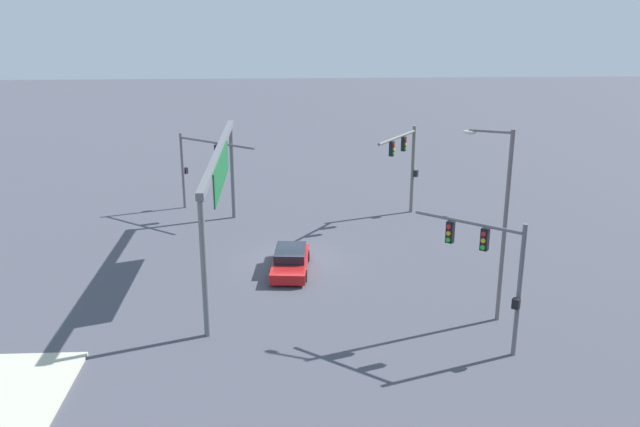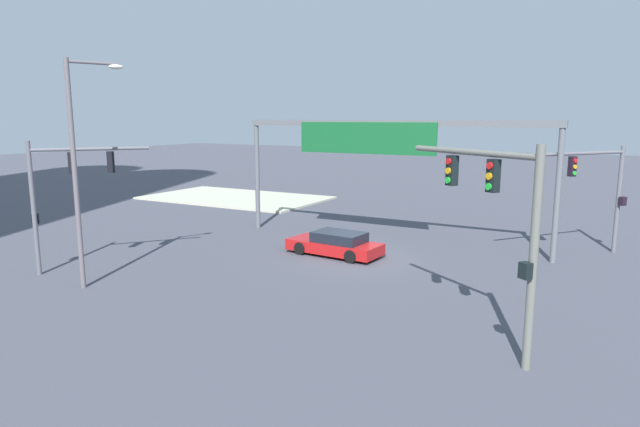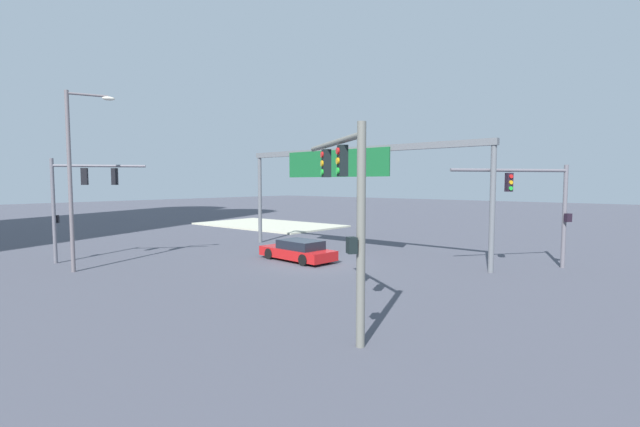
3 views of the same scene
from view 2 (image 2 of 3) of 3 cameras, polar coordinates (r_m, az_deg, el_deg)
The scene contains 8 objects.
ground_plane at distance 26.80m, azimuth 3.63°, elevation -4.76°, with size 183.69×183.69×0.00m, color #474854.
sidewalk_corner at distance 47.07m, azimuth -8.86°, elevation 1.64°, with size 15.01×8.83×0.15m, color beige.
traffic_signal_near_corner at distance 16.12m, azimuth 18.54°, elevation 0.13°, with size 4.51×3.49×6.15m.
traffic_signal_opposite_side at distance 29.98m, azimuth 27.14°, elevation 3.09°, with size 4.48×5.46×5.46m.
traffic_signal_cross_street at distance 26.30m, azimuth -25.28°, elevation 2.95°, with size 3.52×3.97×5.87m.
streetlamp_curved_arm at distance 23.46m, azimuth -23.91°, elevation 5.15°, with size 1.05×2.17×9.08m.
overhead_sign_gantry at distance 29.64m, azimuth 6.48°, elevation 7.47°, with size 17.57×0.43×6.71m.
sedan_car_approaching at distance 27.30m, azimuth 1.65°, elevation -3.22°, with size 4.92×2.27×1.21m.
Camera 2 is at (-11.09, 23.42, 6.81)m, focal length 30.50 mm.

